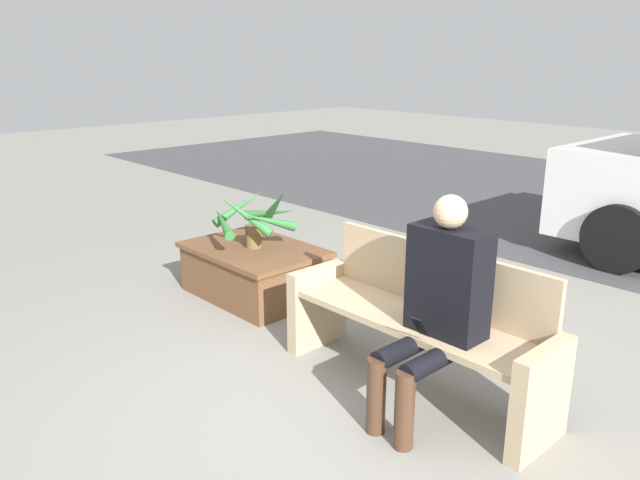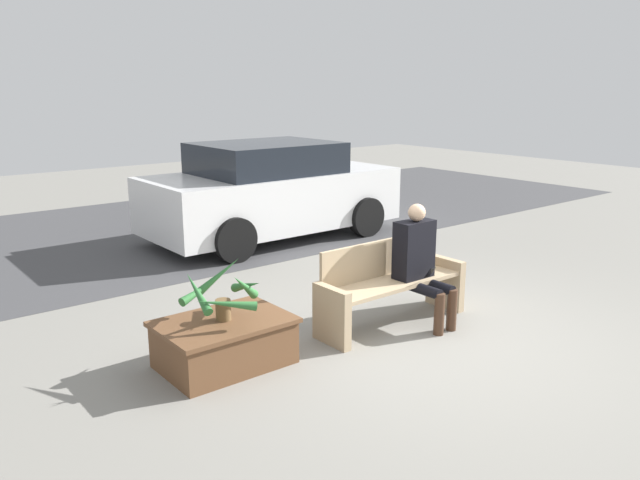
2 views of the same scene
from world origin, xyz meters
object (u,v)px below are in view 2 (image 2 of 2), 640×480
Objects in this scene: bench at (390,284)px; potted_plant at (223,292)px; planter_box at (224,341)px; parked_car at (271,191)px; person_seated at (420,259)px.

bench is 1.89m from potted_plant.
parked_car is at bearing 50.55° from planter_box.
planter_box is at bearing -129.45° from parked_car.
bench is at bearing 146.02° from person_seated.
bench is 1.53× the size of planter_box.
bench is at bearing -5.76° from planter_box.
person_seated is at bearing -9.63° from planter_box.
potted_plant is (-2.12, 0.36, -0.01)m from person_seated.
bench is 0.41m from person_seated.
planter_box is at bearing 174.24° from bench.
potted_plant reaches higher than bench.
potted_plant is at bearing 174.08° from bench.
person_seated is 2.20m from planter_box.
parked_car reaches higher than potted_plant.
planter_box is 4.84m from parked_car.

